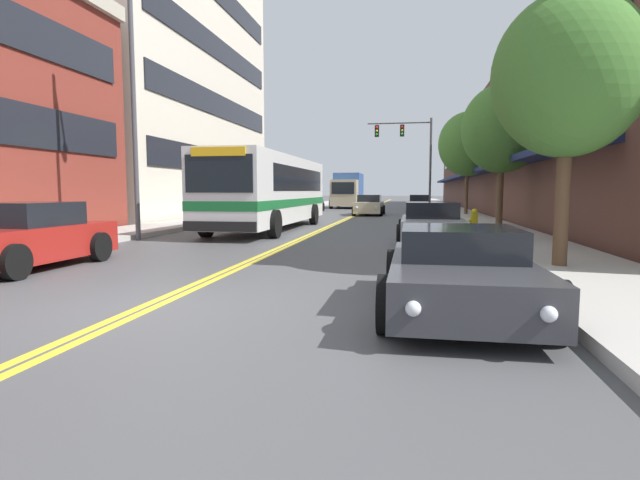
% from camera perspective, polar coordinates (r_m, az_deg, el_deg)
% --- Properties ---
extents(ground_plane, '(240.00, 240.00, 0.00)m').
position_cam_1_polar(ground_plane, '(43.62, 5.43, 3.46)').
color(ground_plane, '#4C4C4F').
extents(sidewalk_left, '(2.81, 106.00, 0.17)m').
position_cam_1_polar(sidewalk_left, '(44.73, -3.44, 3.64)').
color(sidewalk_left, '#B2ADA5').
rests_on(sidewalk_left, ground_plane).
extents(sidewalk_right, '(2.81, 106.00, 0.17)m').
position_cam_1_polar(sidewalk_right, '(43.59, 14.52, 3.41)').
color(sidewalk_right, '#B2ADA5').
rests_on(sidewalk_right, ground_plane).
extents(centre_line, '(0.34, 106.00, 0.01)m').
position_cam_1_polar(centre_line, '(43.62, 5.43, 3.46)').
color(centre_line, yellow).
rests_on(centre_line, ground_plane).
extents(storefront_row_right, '(9.10, 68.00, 8.68)m').
position_cam_1_polar(storefront_row_right, '(44.42, 22.01, 8.71)').
color(storefront_row_right, brown).
rests_on(storefront_row_right, ground_plane).
extents(city_bus, '(2.83, 11.81, 3.05)m').
position_cam_1_polar(city_bus, '(21.65, -5.60, 5.83)').
color(city_bus, silver).
rests_on(city_bus, ground_plane).
extents(car_slate_blue_parked_left_near, '(2.11, 4.44, 1.33)m').
position_cam_1_polar(car_slate_blue_parked_left_near, '(39.66, -1.37, 4.18)').
color(car_slate_blue_parked_left_near, '#475675').
rests_on(car_slate_blue_parked_left_near, ground_plane).
extents(car_red_parked_left_mid, '(2.08, 4.28, 1.41)m').
position_cam_1_polar(car_red_parked_left_mid, '(12.34, -30.77, 0.22)').
color(car_red_parked_left_mid, maroon).
rests_on(car_red_parked_left_mid, ground_plane).
extents(car_charcoal_parked_left_far, '(2.10, 4.72, 1.39)m').
position_cam_1_polar(car_charcoal_parked_left_far, '(32.70, -3.88, 3.87)').
color(car_charcoal_parked_left_far, '#232328').
rests_on(car_charcoal_parked_left_far, ground_plane).
extents(car_dark_grey_parked_right_foreground, '(2.06, 4.18, 1.15)m').
position_cam_1_polar(car_dark_grey_parked_right_foreground, '(7.10, 15.60, -3.45)').
color(car_dark_grey_parked_right_foreground, '#38383D').
rests_on(car_dark_grey_parked_right_foreground, ground_plane).
extents(car_navy_parked_right_mid, '(2.02, 4.25, 1.32)m').
position_cam_1_polar(car_navy_parked_right_mid, '(41.96, 11.25, 4.12)').
color(car_navy_parked_right_mid, '#19234C').
rests_on(car_navy_parked_right_mid, ground_plane).
extents(car_silver_parked_right_far, '(2.18, 4.48, 1.28)m').
position_cam_1_polar(car_silver_parked_right_far, '(16.69, 12.63, 1.88)').
color(car_silver_parked_right_far, '#B7B7BC').
rests_on(car_silver_parked_right_far, ground_plane).
extents(car_champagne_moving_lead, '(2.01, 4.79, 1.37)m').
position_cam_1_polar(car_champagne_moving_lead, '(34.39, 5.66, 3.94)').
color(car_champagne_moving_lead, beige).
rests_on(car_champagne_moving_lead, ground_plane).
extents(box_truck, '(2.73, 6.81, 3.32)m').
position_cam_1_polar(box_truck, '(48.25, 3.19, 5.68)').
color(box_truck, '#BCAD89').
rests_on(box_truck, ground_plane).
extents(traffic_signal_mast, '(5.13, 0.38, 7.41)m').
position_cam_1_polar(traffic_signal_mast, '(41.29, 10.28, 10.50)').
color(traffic_signal_mast, '#47474C').
rests_on(traffic_signal_mast, ground_plane).
extents(street_lamp_left_near, '(2.67, 0.28, 8.93)m').
position_cam_1_polar(street_lamp_left_near, '(17.92, -19.61, 17.03)').
color(street_lamp_left_near, '#47474C').
rests_on(street_lamp_left_near, ground_plane).
extents(street_tree_right_near, '(2.86, 2.86, 5.27)m').
position_cam_1_polar(street_tree_right_near, '(11.17, 26.50, 16.41)').
color(street_tree_right_near, brown).
rests_on(street_tree_right_near, sidewalk_right).
extents(street_tree_right_mid, '(3.26, 3.26, 5.80)m').
position_cam_1_polar(street_tree_right_mid, '(22.12, 20.09, 11.83)').
color(street_tree_right_mid, brown).
rests_on(street_tree_right_mid, sidewalk_right).
extents(street_tree_right_far, '(3.68, 3.68, 6.46)m').
position_cam_1_polar(street_tree_right_far, '(33.54, 16.53, 10.46)').
color(street_tree_right_far, brown).
rests_on(street_tree_right_far, sidewalk_right).
extents(fire_hydrant, '(0.33, 0.25, 0.84)m').
position_cam_1_polar(fire_hydrant, '(18.86, 17.21, 2.16)').
color(fire_hydrant, yellow).
rests_on(fire_hydrant, sidewalk_right).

